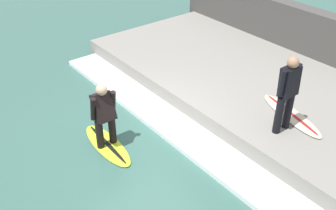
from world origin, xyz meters
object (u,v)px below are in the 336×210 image
Objects in this scene: surfboard_riding at (107,145)px; surfer_waiting_near at (288,91)px; surfer_riding at (104,112)px; surfboard_waiting_near at (291,115)px.

surfboard_riding is 1.05× the size of surfer_waiting_near.
surfer_riding reaches higher than surfboard_riding.
surfer_waiting_near is at bearing -38.74° from surfer_riding.
surfer_waiting_near is at bearing -163.83° from surfboard_waiting_near.
surfboard_waiting_near is at bearing -31.73° from surfboard_riding.
surfboard_waiting_near is at bearing 16.17° from surfer_waiting_near.
surfboard_riding is 0.87m from surfer_riding.
surfboard_riding is at bearing 148.27° from surfboard_waiting_near.
surfer_riding is at bearing 148.27° from surfboard_waiting_near.
surfer_riding is 3.82m from surfer_waiting_near.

